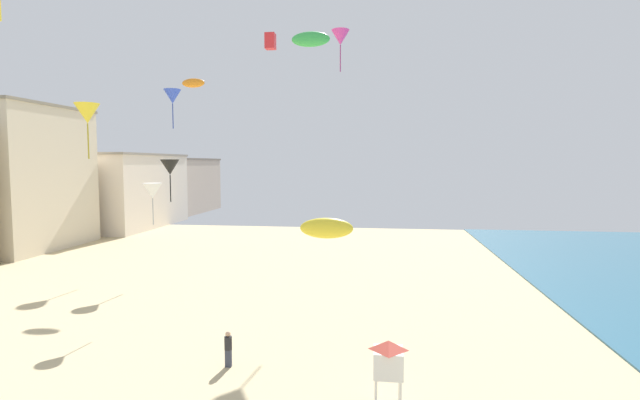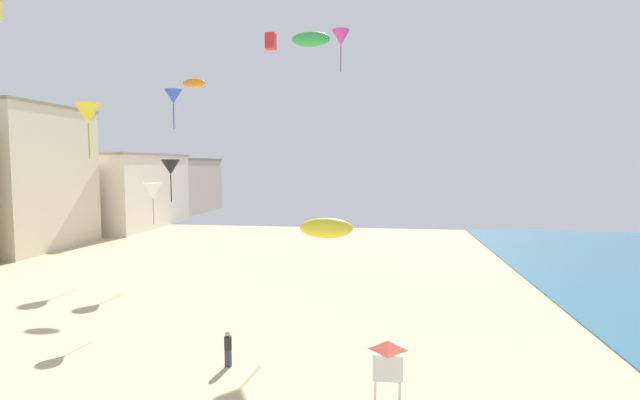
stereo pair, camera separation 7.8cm
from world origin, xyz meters
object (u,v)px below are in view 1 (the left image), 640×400
kite_green_parafoil (311,39)px  kite_yellow_delta (87,113)px  kite_black_delta (170,167)px  kite_blue_delta (172,97)px  lifeguard_stand (388,359)px  kite_white_delta (152,191)px  kite_orange_parafoil (193,83)px  kite_yellow_parafoil (327,228)px  kite_magenta_delta (340,38)px  kite_flyer (228,347)px  kite_red_box (270,41)px

kite_green_parafoil → kite_yellow_delta: 18.12m
kite_black_delta → kite_blue_delta: 10.53m
lifeguard_stand → kite_white_delta: 18.32m
kite_black_delta → kite_orange_parafoil: kite_orange_parafoil is taller
kite_black_delta → kite_yellow_parafoil: size_ratio=1.39×
lifeguard_stand → kite_black_delta: (-17.42, 19.09, 6.98)m
kite_magenta_delta → kite_white_delta: bearing=-137.6°
kite_green_parafoil → kite_yellow_delta: kite_green_parafoil is taller
kite_flyer → kite_yellow_delta: 21.65m
kite_black_delta → kite_green_parafoil: bearing=-38.8°
kite_yellow_delta → lifeguard_stand: bearing=-33.6°
kite_black_delta → kite_yellow_parafoil: (14.59, -14.86, -2.68)m
kite_orange_parafoil → kite_white_delta: size_ratio=0.79×
lifeguard_stand → kite_red_box: bearing=131.2°
lifeguard_stand → kite_blue_delta: kite_blue_delta is taller
lifeguard_stand → kite_black_delta: kite_black_delta is taller
kite_orange_parafoil → kite_red_box: 13.59m
kite_yellow_parafoil → kite_flyer: bearing=-158.3°
kite_blue_delta → kite_white_delta: 19.47m
kite_magenta_delta → kite_yellow_parafoil: (0.76, -15.54, -12.69)m
kite_blue_delta → kite_green_parafoil: bearing=-48.0°
lifeguard_stand → kite_yellow_parafoil: 6.67m
kite_white_delta → kite_flyer: bearing=-45.9°
kite_blue_delta → kite_yellow_parafoil: kite_blue_delta is taller
kite_green_parafoil → kite_yellow_parafoil: kite_green_parafoil is taller
kite_flyer → kite_black_delta: size_ratio=0.47×
kite_blue_delta → kite_yellow_delta: bearing=-93.0°
lifeguard_stand → kite_yellow_parafoil: (-2.83, 4.23, 4.30)m
kite_green_parafoil → kite_yellow_parafoil: size_ratio=0.84×
kite_yellow_delta → kite_red_box: size_ratio=4.03×
kite_yellow_parafoil → kite_orange_parafoil: bearing=127.3°
kite_red_box → kite_yellow_parafoil: kite_red_box is taller
kite_orange_parafoil → kite_white_delta: bearing=-79.4°
lifeguard_stand → kite_orange_parafoil: size_ratio=1.25×
kite_yellow_delta → kite_yellow_parafoil: (18.31, -9.82, -6.54)m
kite_orange_parafoil → kite_magenta_delta: bearing=-10.9°
kite_magenta_delta → kite_orange_parafoil: size_ratio=1.56×
kite_blue_delta → kite_yellow_parafoil: bearing=-51.6°
kite_blue_delta → kite_yellow_parafoil: size_ratio=1.52×
kite_green_parafoil → kite_red_box: bearing=129.1°
kite_yellow_parafoil → kite_white_delta: size_ratio=0.96×
kite_yellow_delta → kite_flyer: bearing=-39.3°
lifeguard_stand → kite_blue_delta: bearing=138.1°
lifeguard_stand → kite_red_box: 20.76m
kite_green_parafoil → kite_yellow_parafoil: bearing=-72.0°
kite_magenta_delta → kite_orange_parafoil: bearing=169.1°
kite_black_delta → kite_blue_delta: size_ratio=0.92×
kite_magenta_delta → kite_white_delta: 18.44m
kite_black_delta → kite_orange_parafoil: (0.83, 3.20, 7.26)m
kite_black_delta → kite_flyer: bearing=-58.0°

